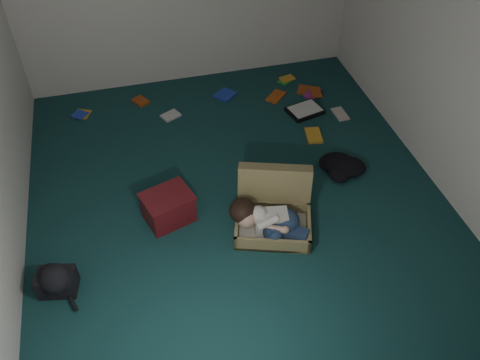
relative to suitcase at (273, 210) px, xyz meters
name	(u,v)px	position (x,y,z in m)	size (l,w,h in m)	color
floor	(236,195)	(-0.25, 0.41, -0.15)	(4.50, 4.50, 0.00)	#163F40
wall_front	(345,321)	(-0.25, -1.84, 1.15)	(4.50, 4.50, 0.00)	silver
wall_right	(453,52)	(1.75, 0.41, 1.15)	(4.50, 4.50, 0.00)	silver
suitcase	(273,210)	(0.00, 0.00, 0.00)	(0.86, 0.85, 0.50)	#928250
person	(268,220)	(-0.10, -0.15, 0.04)	(0.68, 0.52, 0.31)	silver
maroon_bin	(168,207)	(-0.94, 0.27, 0.00)	(0.53, 0.47, 0.31)	#5E1318
backpack	(57,281)	(-1.95, -0.29, -0.04)	(0.38, 0.31, 0.23)	black
clothing_pile	(348,166)	(0.96, 0.48, -0.09)	(0.40, 0.33, 0.13)	black
paper_tray	(305,110)	(0.88, 1.55, -0.12)	(0.45, 0.38, 0.06)	black
book_scatter	(246,103)	(0.25, 1.90, -0.14)	(3.17, 1.42, 0.02)	gold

